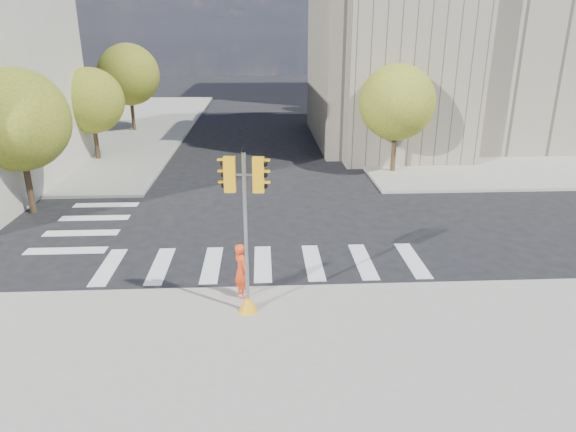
# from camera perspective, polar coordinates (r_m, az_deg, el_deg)

# --- Properties ---
(ground) EXTENTS (160.00, 160.00, 0.00)m
(ground) POSITION_cam_1_polar(r_m,az_deg,el_deg) (20.17, -2.57, -2.88)
(ground) COLOR black
(ground) RESTS_ON ground
(sidewalk_far_right) EXTENTS (28.00, 40.00, 0.15)m
(sidewalk_far_right) POSITION_cam_1_polar(r_m,az_deg,el_deg) (49.51, 21.29, 9.57)
(sidewalk_far_right) COLOR gray
(sidewalk_far_right) RESTS_ON ground
(sidewalk_far_left) EXTENTS (28.00, 40.00, 0.15)m
(sidewalk_far_left) POSITION_cam_1_polar(r_m,az_deg,el_deg) (49.46, -27.04, 8.75)
(sidewalk_far_left) COLOR gray
(sidewalk_far_left) RESTS_ON ground
(civic_building) EXTENTS (26.00, 16.00, 19.39)m
(civic_building) POSITION_cam_1_polar(r_m,az_deg,el_deg) (40.84, 20.61, 17.94)
(civic_building) COLOR gray
(civic_building) RESTS_ON ground
(tree_lw_near) EXTENTS (4.40, 4.40, 6.41)m
(tree_lw_near) POSITION_cam_1_polar(r_m,az_deg,el_deg) (25.15, -27.86, 9.41)
(tree_lw_near) COLOR #382616
(tree_lw_near) RESTS_ON ground
(tree_lw_mid) EXTENTS (4.00, 4.00, 5.77)m
(tree_lw_mid) POSITION_cam_1_polar(r_m,az_deg,el_deg) (34.47, -21.04, 11.87)
(tree_lw_mid) COLOR #382616
(tree_lw_mid) RESTS_ON ground
(tree_lw_far) EXTENTS (4.80, 4.80, 6.95)m
(tree_lw_far) POSITION_cam_1_polar(r_m,az_deg,el_deg) (43.98, -17.28, 14.77)
(tree_lw_far) COLOR #382616
(tree_lw_far) RESTS_ON ground
(tree_re_near) EXTENTS (4.20, 4.20, 6.16)m
(tree_re_near) POSITION_cam_1_polar(r_m,az_deg,el_deg) (29.82, 12.02, 12.24)
(tree_re_near) COLOR #382616
(tree_re_near) RESTS_ON ground
(tree_re_mid) EXTENTS (4.60, 4.60, 6.66)m
(tree_re_mid) POSITION_cam_1_polar(r_m,az_deg,el_deg) (41.44, 7.82, 14.93)
(tree_re_mid) COLOR #382616
(tree_re_mid) RESTS_ON ground
(tree_re_far) EXTENTS (4.00, 4.00, 5.88)m
(tree_re_far) POSITION_cam_1_polar(r_m,az_deg,el_deg) (53.29, 5.40, 15.55)
(tree_re_far) COLOR #382616
(tree_re_far) RESTS_ON ground
(lamp_near) EXTENTS (0.35, 0.18, 8.11)m
(lamp_near) POSITION_cam_1_polar(r_m,az_deg,el_deg) (33.74, 11.21, 14.04)
(lamp_near) COLOR black
(lamp_near) RESTS_ON sidewalk_far_right
(lamp_far) EXTENTS (0.35, 0.18, 8.11)m
(lamp_far) POSITION_cam_1_polar(r_m,az_deg,el_deg) (47.40, 7.10, 15.83)
(lamp_far) COLOR black
(lamp_far) RESTS_ON sidewalk_far_right
(traffic_signal) EXTENTS (1.08, 0.56, 4.79)m
(traffic_signal) POSITION_cam_1_polar(r_m,az_deg,el_deg) (14.25, -4.67, -3.34)
(traffic_signal) COLOR #EDA00C
(traffic_signal) RESTS_ON sidewalk_near
(photographer) EXTENTS (0.67, 0.75, 1.72)m
(photographer) POSITION_cam_1_polar(r_m,az_deg,el_deg) (15.57, -5.21, -6.04)
(photographer) COLOR #F13D16
(photographer) RESTS_ON sidewalk_near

